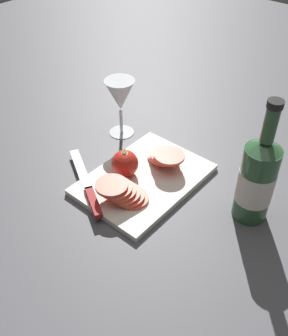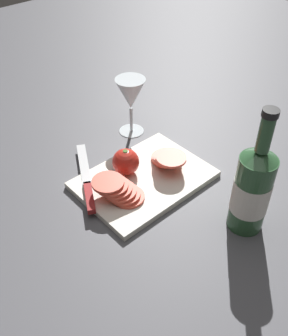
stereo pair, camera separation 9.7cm
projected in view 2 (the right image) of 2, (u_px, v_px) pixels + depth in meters
The scene contains 8 objects.
ground_plane at pixel (161, 174), 1.03m from camera, with size 3.00×3.00×0.00m, color #4C4C51.
cutting_board at pixel (144, 179), 1.00m from camera, with size 0.33×0.23×0.02m.
wine_bottle at pixel (252, 190), 0.83m from camera, with size 0.08×0.08×0.30m.
wine_glass at pixel (131, 96), 1.10m from camera, with size 0.09×0.09×0.17m.
whole_tomato at pixel (126, 162), 0.99m from camera, with size 0.07×0.07×0.07m.
knife at pixel (88, 188), 0.95m from camera, with size 0.15×0.24×0.01m.
tomato_slice_stack_near at pixel (118, 190), 0.93m from camera, with size 0.11×0.12×0.05m.
tomato_slice_stack_far at pixel (168, 158), 1.02m from camera, with size 0.10×0.12×0.05m.
Camera 2 is at (0.55, 0.55, 0.67)m, focal length 42.00 mm.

